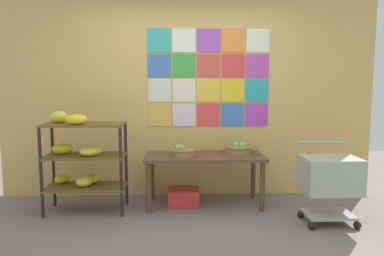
{
  "coord_description": "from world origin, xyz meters",
  "views": [
    {
      "loc": [
        -0.15,
        -3.21,
        1.49
      ],
      "look_at": [
        0.01,
        0.62,
        1.02
      ],
      "focal_mm": 34.08,
      "sensor_mm": 36.0,
      "label": 1
    }
  ],
  "objects_px": {
    "display_table": "(204,161)",
    "produce_crate_under_table": "(184,197)",
    "fruit_basket_left": "(238,148)",
    "banana_shelf_unit": "(81,155)",
    "shopping_cart": "(330,178)",
    "fruit_basket_centre": "(183,151)"
  },
  "relations": [
    {
      "from": "produce_crate_under_table",
      "to": "fruit_basket_centre",
      "type": "bearing_deg",
      "value": -96.96
    },
    {
      "from": "banana_shelf_unit",
      "to": "fruit_basket_centre",
      "type": "xyz_separation_m",
      "value": [
        1.17,
        0.08,
        0.02
      ]
    },
    {
      "from": "banana_shelf_unit",
      "to": "fruit_basket_centre",
      "type": "relative_size",
      "value": 3.7
    },
    {
      "from": "fruit_basket_centre",
      "to": "produce_crate_under_table",
      "type": "distance_m",
      "value": 0.59
    },
    {
      "from": "display_table",
      "to": "shopping_cart",
      "type": "relative_size",
      "value": 1.68
    },
    {
      "from": "banana_shelf_unit",
      "to": "fruit_basket_left",
      "type": "relative_size",
      "value": 3.28
    },
    {
      "from": "fruit_basket_left",
      "to": "produce_crate_under_table",
      "type": "height_order",
      "value": "fruit_basket_left"
    },
    {
      "from": "shopping_cart",
      "to": "fruit_basket_left",
      "type": "bearing_deg",
      "value": 151.15
    },
    {
      "from": "banana_shelf_unit",
      "to": "shopping_cart",
      "type": "distance_m",
      "value": 2.77
    },
    {
      "from": "display_table",
      "to": "shopping_cart",
      "type": "bearing_deg",
      "value": -26.82
    },
    {
      "from": "fruit_basket_left",
      "to": "shopping_cart",
      "type": "bearing_deg",
      "value": -41.22
    },
    {
      "from": "display_table",
      "to": "fruit_basket_left",
      "type": "relative_size",
      "value": 4.01
    },
    {
      "from": "display_table",
      "to": "fruit_basket_centre",
      "type": "distance_m",
      "value": 0.31
    },
    {
      "from": "banana_shelf_unit",
      "to": "shopping_cart",
      "type": "relative_size",
      "value": 1.38
    },
    {
      "from": "banana_shelf_unit",
      "to": "display_table",
      "type": "distance_m",
      "value": 1.45
    },
    {
      "from": "fruit_basket_left",
      "to": "fruit_basket_centre",
      "type": "height_order",
      "value": "fruit_basket_centre"
    },
    {
      "from": "produce_crate_under_table",
      "to": "banana_shelf_unit",
      "type": "bearing_deg",
      "value": -172.14
    },
    {
      "from": "banana_shelf_unit",
      "to": "fruit_basket_centre",
      "type": "height_order",
      "value": "banana_shelf_unit"
    },
    {
      "from": "display_table",
      "to": "produce_crate_under_table",
      "type": "bearing_deg",
      "value": 179.18
    },
    {
      "from": "banana_shelf_unit",
      "to": "fruit_basket_left",
      "type": "distance_m",
      "value": 1.89
    },
    {
      "from": "fruit_basket_left",
      "to": "shopping_cart",
      "type": "distance_m",
      "value": 1.15
    },
    {
      "from": "banana_shelf_unit",
      "to": "fruit_basket_left",
      "type": "height_order",
      "value": "banana_shelf_unit"
    }
  ]
}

